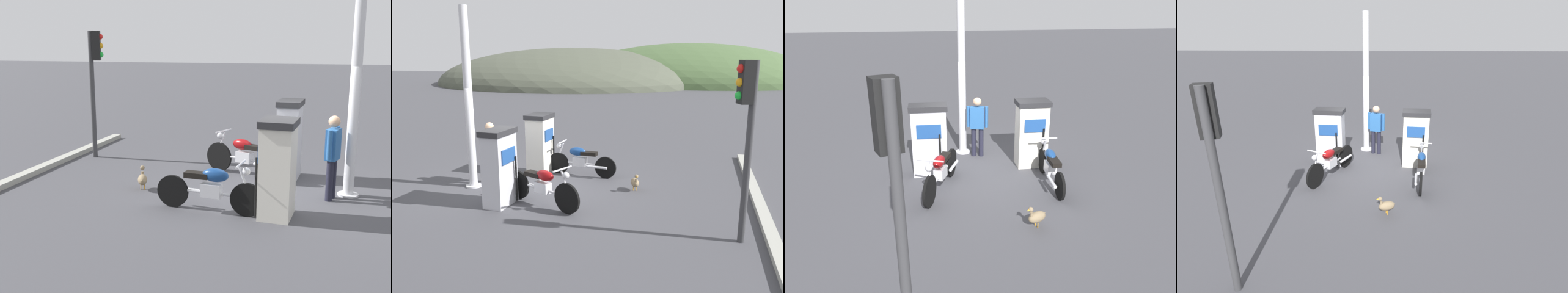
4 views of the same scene
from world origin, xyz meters
TOP-DOWN VIEW (x-y plane):
  - ground_plane at (0.00, 0.00)m, footprint 120.00×120.00m
  - fuel_pump_near at (0.02, -1.27)m, footprint 0.60×0.91m
  - fuel_pump_far at (0.02, 1.27)m, footprint 0.67×0.84m
  - motorcycle_near_pump at (0.95, -1.12)m, footprint 2.01×1.02m
  - motorcycle_far_pump at (1.15, 1.33)m, footprint 1.97×0.58m
  - attendant_person at (-0.88, 0.08)m, footprint 0.30×0.57m
  - wandering_duck at (2.79, 0.40)m, footprint 0.30×0.45m
  - roadside_traffic_light at (4.95, -1.97)m, footprint 0.40×0.29m
  - canopy_support_pole at (-1.22, -0.26)m, footprint 0.40×0.40m
  - road_edge_kerb at (5.61, 0.00)m, footprint 0.39×8.95m
  - distant_hill_main at (-9.40, 36.83)m, footprint 30.16×27.19m
  - distant_hill_secondary at (3.42, 40.53)m, footprint 28.60×21.90m

SIDE VIEW (x-z plane):
  - ground_plane at x=0.00m, z-range 0.00..0.00m
  - distant_hill_main at x=-9.40m, z-range -3.91..3.91m
  - distant_hill_secondary at x=3.42m, z-range -4.46..4.46m
  - road_edge_kerb at x=5.61m, z-range 0.00..0.12m
  - wandering_duck at x=2.79m, z-range -0.01..0.45m
  - motorcycle_far_pump at x=1.15m, z-range -0.01..0.93m
  - motorcycle_near_pump at x=0.95m, z-range -0.01..0.97m
  - fuel_pump_far at x=0.02m, z-range 0.01..1.70m
  - fuel_pump_near at x=0.02m, z-range 0.01..1.73m
  - attendant_person at x=-0.88m, z-range 0.11..1.73m
  - canopy_support_pole at x=-1.22m, z-range -0.08..4.33m
  - roadside_traffic_light at x=4.95m, z-range 0.61..3.82m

